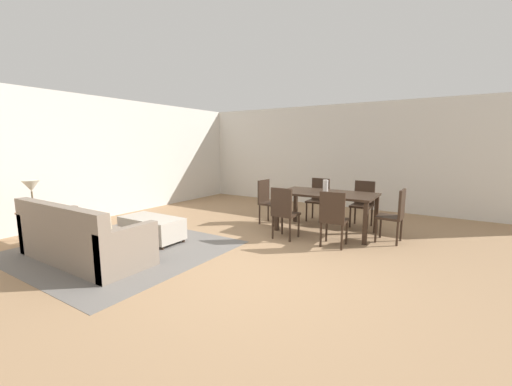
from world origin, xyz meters
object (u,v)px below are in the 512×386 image
at_px(side_table, 35,219).
at_px(dining_chair_head_west, 267,199).
at_px(table_lamp, 31,187).
at_px(dining_table, 326,197).
at_px(couch, 82,240).
at_px(dining_chair_far_right, 363,201).
at_px(dining_chair_near_right, 333,216).
at_px(dining_chair_head_east, 395,213).
at_px(dining_chair_near_left, 284,210).
at_px(vase_centerpiece, 325,186).
at_px(dining_chair_far_left, 319,197).
at_px(ottoman_table, 152,228).

height_order(side_table, dining_chair_head_west, dining_chair_head_west).
bearing_deg(table_lamp, dining_table, 41.27).
xyz_separation_m(side_table, table_lamp, (-0.00, 0.00, 0.53)).
distance_m(couch, dining_chair_far_right, 5.07).
height_order(dining_chair_near_right, dining_chair_far_right, same).
xyz_separation_m(side_table, dining_chair_head_east, (5.03, 3.31, 0.08)).
bearing_deg(couch, dining_chair_near_left, 51.28).
xyz_separation_m(dining_table, dining_chair_near_left, (-0.46, -0.86, -0.16)).
xyz_separation_m(dining_chair_near_left, dining_chair_head_west, (-0.82, 0.84, 0.00)).
distance_m(couch, dining_chair_near_right, 3.80).
bearing_deg(vase_centerpiece, dining_chair_far_right, 57.21).
distance_m(side_table, dining_chair_near_left, 4.17).
xyz_separation_m(couch, vase_centerpiece, (2.40, 3.35, 0.58)).
xyz_separation_m(table_lamp, dining_chair_far_right, (4.29, 4.16, -0.44)).
bearing_deg(table_lamp, dining_chair_far_right, 44.13).
distance_m(couch, dining_chair_near_left, 3.17).
distance_m(dining_chair_near_right, dining_chair_far_left, 1.87).
bearing_deg(dining_chair_head_east, dining_chair_head_west, 179.77).
bearing_deg(dining_chair_head_west, dining_chair_near_left, -45.58).
height_order(ottoman_table, side_table, side_table).
bearing_deg(dining_table, couch, -126.21).
distance_m(dining_chair_far_left, dining_chair_head_east, 1.89).
xyz_separation_m(side_table, dining_chair_far_right, (4.29, 4.16, 0.08)).
bearing_deg(dining_chair_head_east, dining_chair_near_left, -153.70).
height_order(dining_chair_far_right, dining_chair_head_west, same).
bearing_deg(dining_chair_near_right, table_lamp, -149.28).
relative_size(dining_table, vase_centerpiece, 7.58).
relative_size(couch, dining_chair_head_west, 2.33).
height_order(dining_table, dining_chair_near_left, dining_chair_near_left).
xyz_separation_m(couch, dining_chair_near_left, (1.98, 2.47, 0.22)).
height_order(dining_chair_near_left, dining_chair_head_east, same).
bearing_deg(side_table, dining_chair_far_right, 44.13).
bearing_deg(dining_chair_far_left, dining_chair_near_left, -89.67).
distance_m(side_table, dining_chair_near_right, 4.92).
distance_m(table_lamp, vase_centerpiece, 5.06).
height_order(couch, dining_chair_far_right, dining_chair_far_right).
height_order(side_table, dining_table, dining_table).
relative_size(dining_chair_near_right, vase_centerpiece, 3.91).
bearing_deg(ottoman_table, dining_table, 43.21).
bearing_deg(dining_chair_head_east, couch, -137.96).
distance_m(table_lamp, dining_chair_head_east, 6.04).
bearing_deg(table_lamp, dining_chair_head_west, 52.73).
bearing_deg(couch, dining_chair_head_west, 70.73).
relative_size(side_table, dining_chair_far_left, 0.60).
bearing_deg(dining_chair_far_left, side_table, -128.75).
bearing_deg(dining_chair_head_east, dining_chair_near_right, -134.99).
relative_size(dining_chair_near_right, dining_chair_head_west, 1.00).
distance_m(couch, table_lamp, 1.53).
bearing_deg(dining_chair_head_east, dining_chair_far_left, 153.25).
xyz_separation_m(dining_table, dining_chair_far_right, (0.48, 0.82, -0.16)).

